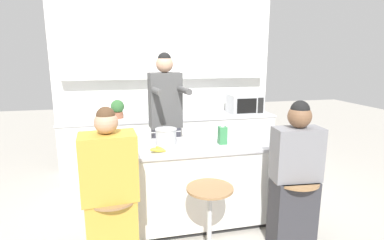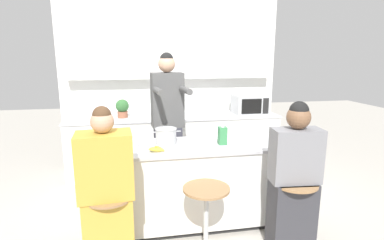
{
  "view_description": "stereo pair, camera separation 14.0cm",
  "coord_description": "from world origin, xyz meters",
  "px_view_note": "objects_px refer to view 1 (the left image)",
  "views": [
    {
      "loc": [
        -0.68,
        -2.93,
        1.8
      ],
      "look_at": [
        0.0,
        0.07,
        1.14
      ],
      "focal_mm": 28.0,
      "sensor_mm": 36.0,
      "label": 1
    },
    {
      "loc": [
        -0.55,
        -2.96,
        1.8
      ],
      "look_at": [
        0.0,
        0.07,
        1.14
      ],
      "focal_mm": 28.0,
      "sensor_mm": 36.0,
      "label": 2
    }
  ],
  "objects_px": {
    "bar_stool_center": "(209,218)",
    "person_seated_near": "(294,183)",
    "kitchen_island": "(193,184)",
    "banana_bunch": "(157,150)",
    "microwave": "(245,104)",
    "potted_plant": "(118,108)",
    "bar_stool_rightmost": "(294,209)",
    "person_cooking": "(166,128)",
    "coffee_cup_near": "(193,144)",
    "cooking_pot": "(166,136)",
    "juice_carton": "(222,135)",
    "fruit_bowl": "(108,147)",
    "person_wrapped_blanket": "(111,199)",
    "coffee_cup_far": "(135,144)",
    "bar_stool_leftmost": "(115,229)"
  },
  "relations": [
    {
      "from": "kitchen_island",
      "to": "cooking_pot",
      "type": "xyz_separation_m",
      "value": [
        -0.28,
        0.09,
        0.52
      ]
    },
    {
      "from": "bar_stool_rightmost",
      "to": "coffee_cup_near",
      "type": "distance_m",
      "value": 1.14
    },
    {
      "from": "person_cooking",
      "to": "person_seated_near",
      "type": "height_order",
      "value": "person_cooking"
    },
    {
      "from": "person_wrapped_blanket",
      "to": "juice_carton",
      "type": "relative_size",
      "value": 7.15
    },
    {
      "from": "person_cooking",
      "to": "cooking_pot",
      "type": "relative_size",
      "value": 5.84
    },
    {
      "from": "fruit_bowl",
      "to": "coffee_cup_near",
      "type": "relative_size",
      "value": 1.64
    },
    {
      "from": "coffee_cup_near",
      "to": "banana_bunch",
      "type": "distance_m",
      "value": 0.37
    },
    {
      "from": "bar_stool_center",
      "to": "cooking_pot",
      "type": "distance_m",
      "value": 0.96
    },
    {
      "from": "bar_stool_rightmost",
      "to": "coffee_cup_far",
      "type": "bearing_deg",
      "value": 154.82
    },
    {
      "from": "person_seated_near",
      "to": "coffee_cup_far",
      "type": "bearing_deg",
      "value": 160.14
    },
    {
      "from": "kitchen_island",
      "to": "banana_bunch",
      "type": "relative_size",
      "value": 11.24
    },
    {
      "from": "bar_stool_leftmost",
      "to": "juice_carton",
      "type": "height_order",
      "value": "juice_carton"
    },
    {
      "from": "bar_stool_rightmost",
      "to": "person_cooking",
      "type": "distance_m",
      "value": 1.73
    },
    {
      "from": "bar_stool_center",
      "to": "person_cooking",
      "type": "height_order",
      "value": "person_cooking"
    },
    {
      "from": "coffee_cup_far",
      "to": "coffee_cup_near",
      "type": "bearing_deg",
      "value": -12.34
    },
    {
      "from": "kitchen_island",
      "to": "person_cooking",
      "type": "relative_size",
      "value": 1.1
    },
    {
      "from": "kitchen_island",
      "to": "microwave",
      "type": "distance_m",
      "value": 2.03
    },
    {
      "from": "fruit_bowl",
      "to": "person_seated_near",
      "type": "bearing_deg",
      "value": -20.46
    },
    {
      "from": "bar_stool_rightmost",
      "to": "banana_bunch",
      "type": "relative_size",
      "value": 3.83
    },
    {
      "from": "person_wrapped_blanket",
      "to": "bar_stool_rightmost",
      "type": "bearing_deg",
      "value": -5.26
    },
    {
      "from": "person_cooking",
      "to": "juice_carton",
      "type": "height_order",
      "value": "person_cooking"
    },
    {
      "from": "banana_bunch",
      "to": "microwave",
      "type": "distance_m",
      "value": 2.33
    },
    {
      "from": "person_cooking",
      "to": "fruit_bowl",
      "type": "height_order",
      "value": "person_cooking"
    },
    {
      "from": "kitchen_island",
      "to": "microwave",
      "type": "xyz_separation_m",
      "value": [
        1.2,
        1.52,
        0.6
      ]
    },
    {
      "from": "person_cooking",
      "to": "coffee_cup_near",
      "type": "height_order",
      "value": "person_cooking"
    },
    {
      "from": "kitchen_island",
      "to": "juice_carton",
      "type": "xyz_separation_m",
      "value": [
        0.31,
        -0.04,
        0.53
      ]
    },
    {
      "from": "person_seated_near",
      "to": "banana_bunch",
      "type": "xyz_separation_m",
      "value": [
        -1.21,
        0.47,
        0.26
      ]
    },
    {
      "from": "microwave",
      "to": "potted_plant",
      "type": "distance_m",
      "value": 1.99
    },
    {
      "from": "banana_bunch",
      "to": "microwave",
      "type": "bearing_deg",
      "value": 46.57
    },
    {
      "from": "microwave",
      "to": "bar_stool_leftmost",
      "type": "bearing_deg",
      "value": -133.22
    },
    {
      "from": "person_wrapped_blanket",
      "to": "person_seated_near",
      "type": "bearing_deg",
      "value": -4.65
    },
    {
      "from": "cooking_pot",
      "to": "fruit_bowl",
      "type": "distance_m",
      "value": 0.6
    },
    {
      "from": "bar_stool_center",
      "to": "banana_bunch",
      "type": "height_order",
      "value": "banana_bunch"
    },
    {
      "from": "bar_stool_leftmost",
      "to": "coffee_cup_near",
      "type": "bearing_deg",
      "value": 33.28
    },
    {
      "from": "bar_stool_rightmost",
      "to": "cooking_pot",
      "type": "xyz_separation_m",
      "value": [
        -1.09,
        0.74,
        0.57
      ]
    },
    {
      "from": "potted_plant",
      "to": "kitchen_island",
      "type": "bearing_deg",
      "value": -63.13
    },
    {
      "from": "kitchen_island",
      "to": "coffee_cup_far",
      "type": "distance_m",
      "value": 0.78
    },
    {
      "from": "bar_stool_leftmost",
      "to": "person_seated_near",
      "type": "distance_m",
      "value": 1.64
    },
    {
      "from": "bar_stool_rightmost",
      "to": "coffee_cup_near",
      "type": "xyz_separation_m",
      "value": [
        -0.84,
        0.54,
        0.53
      ]
    },
    {
      "from": "bar_stool_center",
      "to": "person_seated_near",
      "type": "relative_size",
      "value": 0.49
    },
    {
      "from": "coffee_cup_near",
      "to": "coffee_cup_far",
      "type": "relative_size",
      "value": 1.03
    },
    {
      "from": "kitchen_island",
      "to": "potted_plant",
      "type": "height_order",
      "value": "potted_plant"
    },
    {
      "from": "microwave",
      "to": "juice_carton",
      "type": "bearing_deg",
      "value": -119.92
    },
    {
      "from": "person_seated_near",
      "to": "fruit_bowl",
      "type": "bearing_deg",
      "value": 164.31
    },
    {
      "from": "person_cooking",
      "to": "banana_bunch",
      "type": "bearing_deg",
      "value": -109.07
    },
    {
      "from": "person_cooking",
      "to": "kitchen_island",
      "type": "bearing_deg",
      "value": -78.5
    },
    {
      "from": "person_seated_near",
      "to": "bar_stool_center",
      "type": "bearing_deg",
      "value": -175.71
    },
    {
      "from": "cooking_pot",
      "to": "coffee_cup_near",
      "type": "height_order",
      "value": "cooking_pot"
    },
    {
      "from": "coffee_cup_near",
      "to": "potted_plant",
      "type": "bearing_deg",
      "value": 114.4
    },
    {
      "from": "bar_stool_center",
      "to": "coffee_cup_near",
      "type": "distance_m",
      "value": 0.74
    }
  ]
}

